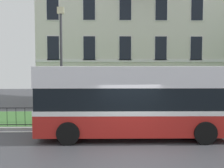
% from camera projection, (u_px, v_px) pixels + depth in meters
% --- Properties ---
extents(ground_plane, '(60.00, 56.00, 0.18)m').
position_uv_depth(ground_plane, '(131.00, 148.00, 11.21)').
color(ground_plane, '#414147').
extents(georgian_townhouse, '(15.76, 9.09, 11.73)m').
position_uv_depth(georgian_townhouse, '(136.00, 33.00, 24.59)').
color(georgian_townhouse, silver).
rests_on(georgian_townhouse, ground_plane).
extents(iron_verge_railing, '(16.56, 0.04, 0.97)m').
position_uv_depth(iron_verge_railing, '(158.00, 116.00, 14.70)').
color(iron_verge_railing, black).
rests_on(iron_verge_railing, ground_plane).
extents(single_decker_bus, '(8.67, 2.68, 3.23)m').
position_uv_depth(single_decker_bus, '(135.00, 100.00, 12.66)').
color(single_decker_bus, '#B3201C').
rests_on(single_decker_bus, ground_plane).
extents(street_lamp_post, '(0.36, 0.24, 6.29)m').
position_uv_depth(street_lamp_post, '(61.00, 56.00, 15.38)').
color(street_lamp_post, '#333338').
rests_on(street_lamp_post, ground_plane).
extents(litter_bin, '(0.57, 0.57, 1.24)m').
position_uv_depth(litter_bin, '(112.00, 111.00, 15.44)').
color(litter_bin, '#4C4742').
rests_on(litter_bin, ground_plane).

